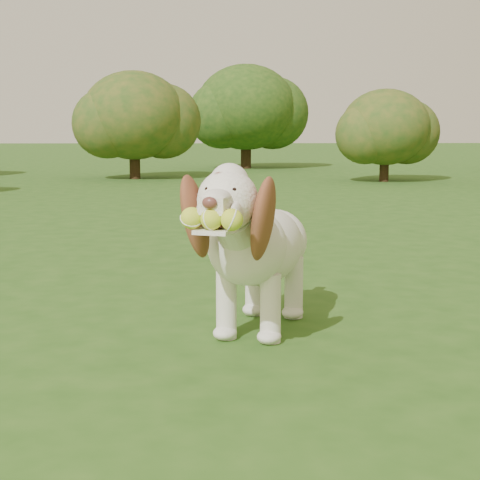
{
  "coord_description": "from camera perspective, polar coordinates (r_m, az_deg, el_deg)",
  "views": [
    {
      "loc": [
        -0.39,
        -3.63,
        0.91
      ],
      "look_at": [
        -0.27,
        -0.68,
        0.45
      ],
      "focal_mm": 55.0,
      "sensor_mm": 36.0,
      "label": 1
    }
  ],
  "objects": [
    {
      "name": "shrub_i",
      "position": [
        16.52,
        0.47,
        10.25
      ],
      "size": [
        2.22,
        2.22,
        2.3
      ],
      "color": "#382314",
      "rests_on": "ground"
    },
    {
      "name": "ground",
      "position": [
        3.76,
        3.76,
        -5.26
      ],
      "size": [
        80.0,
        80.0,
        0.0
      ],
      "primitive_type": "plane",
      "color": "#264F16",
      "rests_on": "ground"
    },
    {
      "name": "shrub_b",
      "position": [
        13.28,
        -8.24,
        9.54
      ],
      "size": [
        1.83,
        1.83,
        1.9
      ],
      "color": "#382314",
      "rests_on": "ground"
    },
    {
      "name": "shrub_c",
      "position": [
        12.71,
        11.21,
        8.58
      ],
      "size": [
        1.5,
        1.5,
        1.55
      ],
      "color": "#382314",
      "rests_on": "ground"
    },
    {
      "name": "dog",
      "position": [
        3.22,
        1.26,
        -0.13
      ],
      "size": [
        0.66,
        1.16,
        0.77
      ],
      "rotation": [
        0.0,
        0.0,
        -0.34
      ],
      "color": "white",
      "rests_on": "ground"
    }
  ]
}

